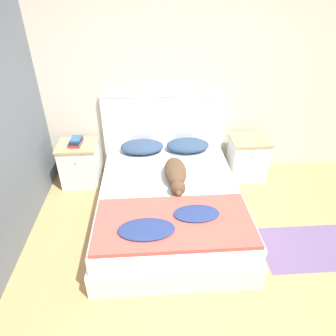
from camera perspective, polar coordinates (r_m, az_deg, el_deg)
The scene contains 13 objects.
ground_plane at distance 2.98m, azimuth 3.18°, elevation -21.81°, with size 16.00×16.00×0.00m, color tan.
wall_back at distance 4.04m, azimuth 0.14°, elevation 15.85°, with size 9.00×0.06×2.55m.
wall_side_left at distance 3.32m, azimuth -29.00°, elevation 8.13°, with size 0.06×3.10×2.55m.
bed at distance 3.49m, azimuth 0.23°, elevation -6.48°, with size 1.59×2.10×0.46m.
headboard at distance 4.21m, azimuth -0.80°, elevation 6.71°, with size 1.67×0.06×1.16m.
nightstand_left at distance 4.23m, azimuth -16.39°, elevation 0.78°, with size 0.51×0.44×0.59m.
nightstand_right at distance 4.34m, azimuth 14.85°, elevation 1.86°, with size 0.51×0.44×0.59m.
pillow_left at distance 4.00m, azimuth -4.98°, elevation 4.06°, with size 0.57×0.37×0.14m.
pillow_right at distance 4.03m, azimuth 3.78°, elevation 4.34°, with size 0.57×0.37×0.14m.
quilt at distance 2.84m, azimuth 0.93°, elevation -10.31°, with size 1.48×0.74×0.08m.
dog at distance 3.39m, azimuth 1.49°, elevation -1.05°, with size 0.25×0.78×0.19m.
book_stack at distance 4.06m, azimuth -17.16°, elevation 4.83°, with size 0.18×0.23×0.10m.
rug at distance 3.60m, azimuth 25.01°, elevation -13.56°, with size 1.00×0.64×0.00m.
Camera 1 is at (-0.27, -1.74, 2.41)m, focal length 32.00 mm.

